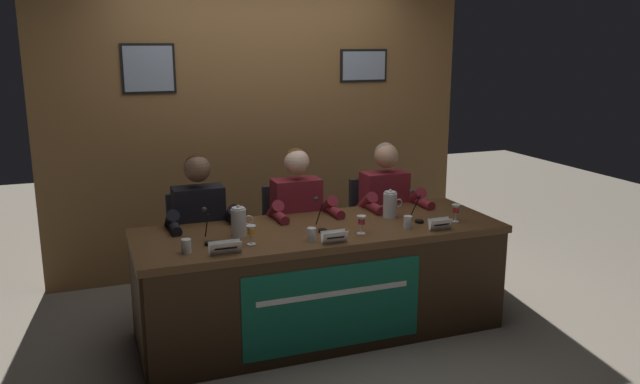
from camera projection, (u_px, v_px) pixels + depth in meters
ground_plane at (320, 329)px, 4.58m from camera, size 12.00×12.00×0.00m
wall_back_panelled at (261, 124)px, 5.60m from camera, size 3.72×0.14×2.60m
conference_table at (325, 266)px, 4.36m from camera, size 2.52×0.89×0.76m
chair_left at (198, 256)px, 4.79m from camera, size 0.44×0.44×0.90m
panelist_left at (201, 227)px, 4.55m from camera, size 0.51×0.48×1.23m
nameplate_left at (225, 247)px, 3.85m from camera, size 0.20×0.06×0.08m
juice_glass_left at (251, 231)px, 4.01m from camera, size 0.06×0.06×0.12m
water_cup_left at (186, 247)px, 3.87m from camera, size 0.06×0.06×0.08m
microphone_left at (208, 232)px, 4.04m from camera, size 0.06×0.17×0.22m
chair_center at (292, 245)px, 5.05m from camera, size 0.44×0.44×0.90m
panelist_center at (300, 217)px, 4.80m from camera, size 0.51×0.48×1.23m
nameplate_center at (334, 237)px, 4.05m from camera, size 0.17×0.06×0.08m
juice_glass_center at (361, 221)px, 4.24m from camera, size 0.06×0.06×0.12m
water_cup_center at (312, 235)px, 4.10m from camera, size 0.06×0.06×0.08m
microphone_center at (320, 220)px, 4.31m from camera, size 0.06×0.17×0.22m
chair_right at (377, 235)px, 5.30m from camera, size 0.44×0.44×0.90m
panelist_right at (389, 209)px, 5.05m from camera, size 0.51×0.48×1.23m
nameplate_right at (440, 224)px, 4.34m from camera, size 0.16×0.06×0.08m
juice_glass_right at (456, 210)px, 4.53m from camera, size 0.06×0.06×0.12m
water_cup_right at (408, 223)px, 4.38m from camera, size 0.06×0.06×0.08m
microphone_right at (417, 211)px, 4.53m from camera, size 0.06×0.17×0.22m
water_pitcher_left_side at (239, 222)px, 4.19m from camera, size 0.15×0.10×0.21m
water_pitcher_right_side at (390, 205)px, 4.64m from camera, size 0.15×0.10×0.21m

